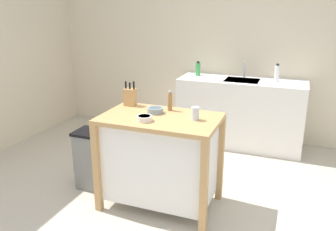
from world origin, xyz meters
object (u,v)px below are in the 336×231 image
sink_faucet (245,70)px  bottle_hand_soap (198,69)px  drinking_cup (195,114)px  trash_bin (94,159)px  bowl_stoneware_deep (155,110)px  knife_block (130,97)px  kitchen_island (160,157)px  pepper_grinder (170,101)px  bottle_dish_soap (277,73)px  bowl_ceramic_small (144,118)px

sink_faucet → bottle_hand_soap: 0.64m
drinking_cup → trash_bin: (-1.10, 0.04, -0.64)m
bowl_stoneware_deep → knife_block: bearing=156.0°
kitchen_island → bowl_stoneware_deep: 0.44m
knife_block → drinking_cup: bearing=-15.9°
kitchen_island → bottle_hand_soap: bearing=95.9°
drinking_cup → sink_faucet: sink_faucet is taller
knife_block → pepper_grinder: size_ratio=1.25×
pepper_grinder → bottle_hand_soap: 1.68m
trash_bin → sink_faucet: sink_faucet is taller
knife_block → sink_faucet: size_ratio=1.13×
pepper_grinder → trash_bin: (-0.79, -0.15, -0.67)m
sink_faucet → bottle_hand_soap: size_ratio=1.11×
drinking_cup → trash_bin: bearing=178.0°
pepper_grinder → bottle_dish_soap: 1.85m
drinking_cup → bottle_hand_soap: bearing=105.6°
kitchen_island → trash_bin: kitchen_island is taller
bowl_stoneware_deep → bottle_hand_soap: size_ratio=0.76×
bowl_ceramic_small → drinking_cup: drinking_cup is taller
pepper_grinder → bottle_hand_soap: size_ratio=1.00×
bottle_hand_soap → kitchen_island: bearing=-84.1°
trash_bin → bottle_dish_soap: 2.53m
bowl_ceramic_small → trash_bin: bowl_ceramic_small is taller
kitchen_island → bowl_ceramic_small: size_ratio=8.05×
knife_block → bowl_ceramic_small: knife_block is taller
bottle_dish_soap → bottle_hand_soap: size_ratio=1.17×
knife_block → pepper_grinder: (0.43, -0.02, 0.00)m
trash_bin → bottle_dish_soap: (1.64, 1.79, 0.70)m
knife_block → bowl_ceramic_small: size_ratio=1.86×
bowl_ceramic_small → knife_block: bearing=130.3°
knife_block → bowl_stoneware_deep: size_ratio=1.64×
bottle_hand_soap → trash_bin: bearing=-107.8°
kitchen_island → bowl_ceramic_small: 0.46m
drinking_cup → bottle_dish_soap: size_ratio=0.51×
kitchen_island → knife_block: 0.68m
trash_bin → bottle_hand_soap: bottle_hand_soap is taller
bowl_stoneware_deep → pepper_grinder: (0.10, 0.12, 0.07)m
bowl_stoneware_deep → sink_faucet: size_ratio=0.69×
knife_block → bowl_ceramic_small: bearing=-49.7°
knife_block → bowl_stoneware_deep: knife_block is taller
pepper_grinder → trash_bin: bearing=-169.5°
trash_bin → drinking_cup: bearing=-2.0°
bowl_stoneware_deep → sink_faucet: bearing=74.3°
drinking_cup → bottle_dish_soap: 1.91m
sink_faucet → bottle_dish_soap: bearing=-12.2°
kitchen_island → sink_faucet: sink_faucet is taller
knife_block → drinking_cup: 0.77m
bowl_ceramic_small → pepper_grinder: 0.39m
drinking_cup → bottle_hand_soap: (-0.52, 1.85, 0.05)m
bowl_stoneware_deep → drinking_cup: (0.41, -0.06, 0.03)m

